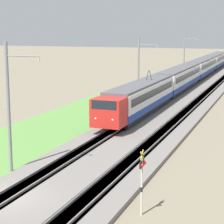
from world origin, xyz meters
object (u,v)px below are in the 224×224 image
Objects in this scene: crossing_signal_far at (142,176)px; catenary_mast_near at (9,107)px; catenary_mast_mid at (139,70)px; catenary_mast_far at (184,57)px; passenger_train at (192,71)px.

crossing_signal_far is 10.97m from catenary_mast_near.
catenary_mast_mid is (32.22, 10.15, 2.29)m from crossing_signal_far.
catenary_mast_near reaches higher than catenary_mast_mid.
passenger_train is at bearing -152.93° from catenary_mast_far.
crossing_signal_far is at bearing -162.51° from catenary_mast_mid.
catenary_mast_far is (4.87, 2.49, 2.23)m from passenger_train.
catenary_mast_mid is (-23.94, 2.49, 2.16)m from passenger_train.
crossing_signal_far is 0.41× the size of catenary_mast_mid.
passenger_train is 9.62× the size of catenary_mast_far.
catenary_mast_far is at bearing 99.44° from crossing_signal_far.
catenary_mast_mid is at bearing -180.00° from catenary_mast_far.
crossing_signal_far is (-56.16, -7.66, -0.12)m from passenger_train.
catenary_mast_near is at bearing -2.70° from passenger_train.
catenary_mast_far is at bearing -152.93° from passenger_train.
crossing_signal_far is at bearing -170.56° from catenary_mast_far.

